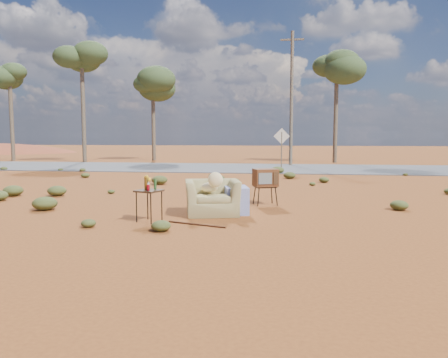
# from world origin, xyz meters

# --- Properties ---
(ground) EXTENTS (140.00, 140.00, 0.00)m
(ground) POSITION_xyz_m (0.00, 0.00, 0.00)
(ground) COLOR brown
(ground) RESTS_ON ground
(highway) EXTENTS (140.00, 7.00, 0.04)m
(highway) POSITION_xyz_m (0.00, 15.00, 0.02)
(highway) COLOR #565659
(highway) RESTS_ON ground
(armchair) EXTENTS (1.58, 1.24, 1.08)m
(armchair) POSITION_xyz_m (0.13, 0.61, 0.51)
(armchair) COLOR #968651
(armchair) RESTS_ON ground
(tv_unit) EXTENTS (0.72, 0.65, 0.96)m
(tv_unit) POSITION_xyz_m (1.18, 2.15, 0.71)
(tv_unit) COLOR black
(tv_unit) RESTS_ON ground
(side_table) EXTENTS (0.61, 0.61, 0.96)m
(side_table) POSITION_xyz_m (-1.18, -0.44, 0.71)
(side_table) COLOR #382014
(side_table) RESTS_ON ground
(rusty_bar) EXTENTS (1.29, 0.49, 0.04)m
(rusty_bar) POSITION_xyz_m (-0.09, -0.70, 0.02)
(rusty_bar) COLOR #532716
(rusty_bar) RESTS_ON ground
(road_sign) EXTENTS (0.78, 0.06, 2.19)m
(road_sign) POSITION_xyz_m (1.50, 12.00, 1.50)
(road_sign) COLOR brown
(road_sign) RESTS_ON ground
(eucalyptus_far_left) EXTENTS (3.20, 3.20, 7.10)m
(eucalyptus_far_left) POSITION_xyz_m (-18.00, 20.00, 5.94)
(eucalyptus_far_left) COLOR brown
(eucalyptus_far_left) RESTS_ON ground
(eucalyptus_left) EXTENTS (3.20, 3.20, 8.10)m
(eucalyptus_left) POSITION_xyz_m (-12.00, 19.00, 6.92)
(eucalyptus_left) COLOR brown
(eucalyptus_left) RESTS_ON ground
(eucalyptus_near_left) EXTENTS (3.20, 3.20, 6.60)m
(eucalyptus_near_left) POSITION_xyz_m (-8.00, 22.00, 5.45)
(eucalyptus_near_left) COLOR brown
(eucalyptus_near_left) RESTS_ON ground
(eucalyptus_center) EXTENTS (3.20, 3.20, 7.60)m
(eucalyptus_center) POSITION_xyz_m (5.00, 21.00, 6.43)
(eucalyptus_center) COLOR brown
(eucalyptus_center) RESTS_ON ground
(utility_pole_center) EXTENTS (1.40, 0.20, 8.00)m
(utility_pole_center) POSITION_xyz_m (2.00, 17.50, 4.15)
(utility_pole_center) COLOR brown
(utility_pole_center) RESTS_ON ground
(scrub_patch) EXTENTS (17.49, 8.07, 0.33)m
(scrub_patch) POSITION_xyz_m (-0.82, 4.41, 0.14)
(scrub_patch) COLOR #4A5123
(scrub_patch) RESTS_ON ground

